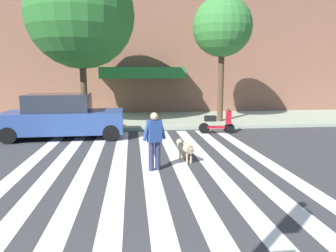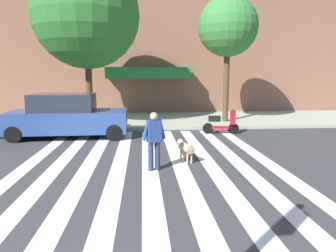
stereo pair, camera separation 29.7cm
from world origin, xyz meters
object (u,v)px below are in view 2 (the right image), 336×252
(pedestrian_dog_walker, at_px, (154,138))
(dog_on_leash, at_px, (185,148))
(street_tree_nearest, at_px, (86,15))
(street_tree_middle, at_px, (228,27))
(parked_car_behind_first, at_px, (68,116))
(parked_scooter, at_px, (221,123))

(pedestrian_dog_walker, distance_m, dog_on_leash, 1.35)
(street_tree_nearest, distance_m, street_tree_middle, 7.14)
(dog_on_leash, bearing_deg, street_tree_middle, 66.12)
(street_tree_nearest, height_order, street_tree_middle, street_tree_nearest)
(street_tree_middle, relative_size, pedestrian_dog_walker, 3.98)
(parked_car_behind_first, bearing_deg, dog_on_leash, -42.77)
(parked_scooter, bearing_deg, pedestrian_dog_walker, -121.95)
(street_tree_nearest, height_order, dog_on_leash, street_tree_nearest)
(parked_car_behind_first, distance_m, street_tree_nearest, 5.29)
(parked_scooter, height_order, pedestrian_dog_walker, pedestrian_dog_walker)
(parked_scooter, relative_size, dog_on_leash, 1.64)
(parked_scooter, xyz_separation_m, pedestrian_dog_walker, (-3.21, -5.15, 0.45))
(parked_car_behind_first, distance_m, pedestrian_dog_walker, 6.05)
(pedestrian_dog_walker, bearing_deg, parked_car_behind_first, 125.31)
(pedestrian_dog_walker, bearing_deg, street_tree_nearest, 111.59)
(street_tree_nearest, relative_size, pedestrian_dog_walker, 4.84)
(street_tree_middle, bearing_deg, street_tree_nearest, -176.71)
(pedestrian_dog_walker, xyz_separation_m, dog_on_leash, (0.99, 0.79, -0.48))
(parked_car_behind_first, distance_m, street_tree_middle, 9.21)
(parked_car_behind_first, distance_m, parked_scooter, 6.73)
(parked_car_behind_first, bearing_deg, parked_scooter, 1.84)
(parked_car_behind_first, height_order, street_tree_nearest, street_tree_nearest)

